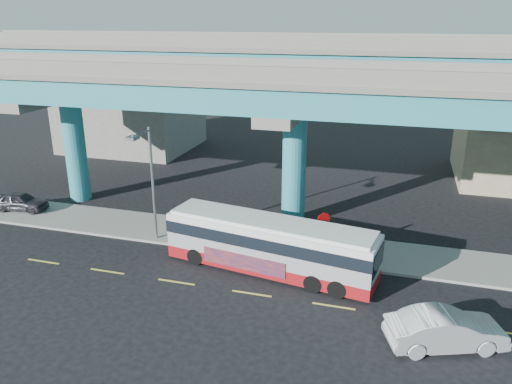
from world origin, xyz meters
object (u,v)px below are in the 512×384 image
(transit_bus, at_px, (270,244))
(parked_car, at_px, (20,201))
(sedan, at_px, (446,330))
(stop_sign, at_px, (323,225))
(street_lamp, at_px, (147,169))

(transit_bus, distance_m, parked_car, 18.91)
(transit_bus, height_order, sedan, transit_bus)
(transit_bus, relative_size, stop_sign, 4.29)
(stop_sign, bearing_deg, parked_car, 159.89)
(sedan, relative_size, parked_car, 1.32)
(transit_bus, height_order, street_lamp, street_lamp)
(transit_bus, height_order, stop_sign, transit_bus)
(parked_car, bearing_deg, sedan, -111.90)
(sedan, xyz_separation_m, stop_sign, (-6.04, 6.20, 1.31))
(parked_car, bearing_deg, street_lamp, -106.93)
(transit_bus, bearing_deg, stop_sign, 48.11)
(parked_car, xyz_separation_m, street_lamp, (11.06, -2.08, 3.85))
(parked_car, distance_m, stop_sign, 21.13)
(sedan, distance_m, street_lamp, 17.37)
(sedan, distance_m, parked_car, 28.12)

